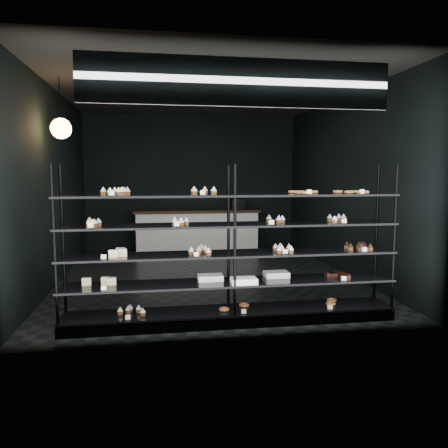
# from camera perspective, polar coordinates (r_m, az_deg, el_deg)

# --- Properties ---
(room) EXTENTS (5.01, 6.01, 3.20)m
(room) POSITION_cam_1_polar(r_m,az_deg,el_deg) (7.57, -2.30, 5.02)
(room) COLOR black
(room) RESTS_ON ground
(display_shelf) EXTENTS (4.00, 0.50, 1.91)m
(display_shelf) POSITION_cam_1_polar(r_m,az_deg,el_deg) (5.27, 0.68, -6.28)
(display_shelf) COLOR black
(display_shelf) RESTS_ON room
(signage) EXTENTS (3.30, 0.05, 0.50)m
(signage) POSITION_cam_1_polar(r_m,az_deg,el_deg) (4.77, 1.95, 18.02)
(signage) COLOR #0F0D42
(signage) RESTS_ON room
(pendant_lamp) EXTENTS (0.29, 0.29, 0.88)m
(pendant_lamp) POSITION_cam_1_polar(r_m,az_deg,el_deg) (6.82, -20.52, 11.61)
(pendant_lamp) COLOR black
(pendant_lamp) RESTS_ON room
(service_counter) EXTENTS (2.87, 0.65, 1.23)m
(service_counter) POSITION_cam_1_polar(r_m,az_deg,el_deg) (10.15, -3.48, -0.82)
(service_counter) COLOR silver
(service_counter) RESTS_ON room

